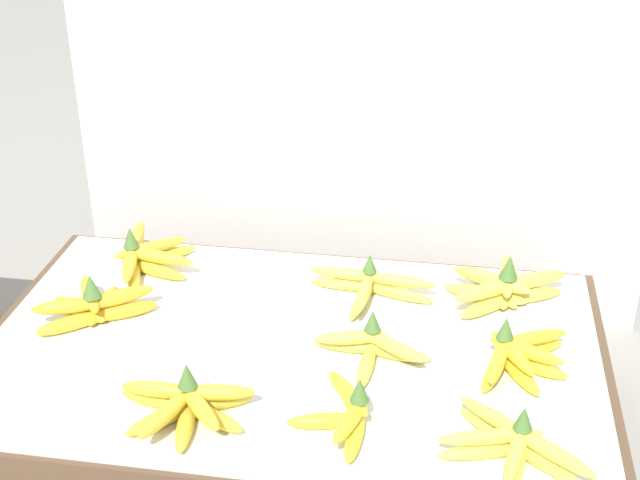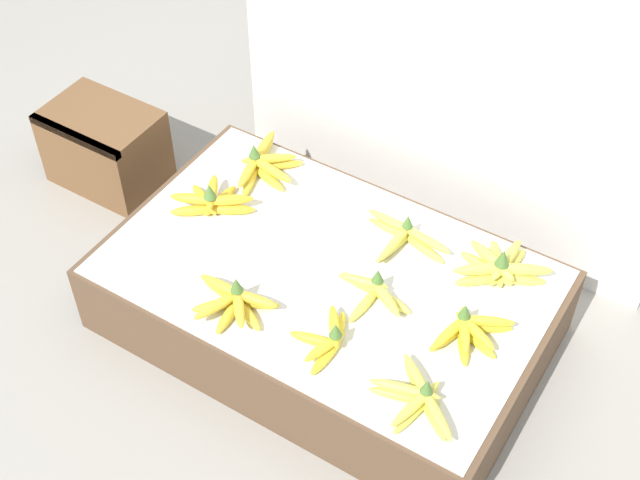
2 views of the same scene
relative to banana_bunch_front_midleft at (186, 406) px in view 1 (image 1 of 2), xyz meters
The scene contains 12 objects.
ground_plane 0.38m from the banana_bunch_front_midleft, 60.72° to the left, with size 10.00×10.00×0.00m, color gray.
display_platform 0.31m from the banana_bunch_front_midleft, 60.72° to the left, with size 1.17×0.73×0.23m.
back_vendor_table 1.02m from the banana_bunch_front_midleft, 79.03° to the left, with size 1.33×0.47×0.79m.
banana_bunch_front_midleft is the anchor object (origin of this frame).
banana_bunch_front_midright 0.27m from the banana_bunch_front_midleft, ahead, with size 0.14×0.21×0.10m.
banana_bunch_front_right 0.53m from the banana_bunch_front_midleft, ahead, with size 0.25×0.21×0.09m.
banana_bunch_middle_left 0.37m from the banana_bunch_front_midleft, 135.07° to the left, with size 0.23×0.19×0.11m.
banana_bunch_middle_midright 0.35m from the banana_bunch_front_midleft, 37.21° to the left, with size 0.22×0.14×0.09m.
banana_bunch_middle_right 0.59m from the banana_bunch_front_midleft, 22.80° to the left, with size 0.17×0.19×0.10m.
banana_bunch_back_left 0.52m from the banana_bunch_front_midleft, 116.42° to the left, with size 0.19×0.27×0.10m.
banana_bunch_back_midright 0.50m from the banana_bunch_front_midleft, 59.27° to the left, with size 0.26×0.18×0.09m.
banana_bunch_back_right 0.69m from the banana_bunch_front_midleft, 41.33° to the left, with size 0.25×0.22×0.11m.
Camera 1 is at (0.27, -1.34, 1.19)m, focal length 50.00 mm.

